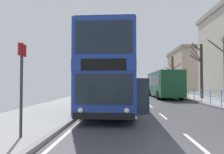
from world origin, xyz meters
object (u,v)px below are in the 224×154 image
at_px(bus_stop_sign_near, 22,79).
at_px(background_building_00, 192,70).
at_px(bare_tree_far_00, 173,74).
at_px(background_bus_far_lane, 163,84).
at_px(double_decker_bus_main, 113,74).
at_px(bare_tree_far_02, 201,69).

bearing_deg(bus_stop_sign_near, background_building_00, 66.39).
relative_size(bus_stop_sign_near, bare_tree_far_00, 0.43).
bearing_deg(bare_tree_far_00, background_bus_far_lane, -108.18).
bearing_deg(background_building_00, bare_tree_far_00, -120.34).
relative_size(background_bus_far_lane, bus_stop_sign_near, 3.64).
height_order(double_decker_bus_main, bus_stop_sign_near, double_decker_bus_main).
relative_size(background_bus_far_lane, bare_tree_far_00, 1.56).
height_order(bare_tree_far_02, background_building_00, background_building_00).
distance_m(bare_tree_far_02, background_building_00, 27.78).
distance_m(bus_stop_sign_near, background_building_00, 47.32).
bearing_deg(bare_tree_far_02, background_building_00, 73.87).
xyz_separation_m(double_decker_bus_main, background_building_00, (16.65, 35.97, 2.52)).
height_order(background_bus_far_lane, background_building_00, background_building_00).
xyz_separation_m(bus_stop_sign_near, bare_tree_far_00, (11.52, 30.64, 1.59)).
bearing_deg(background_bus_far_lane, bare_tree_far_00, 71.82).
xyz_separation_m(background_bus_far_lane, background_building_00, (11.23, 24.31, 3.16)).
height_order(bare_tree_far_00, bare_tree_far_02, bare_tree_far_00).
bearing_deg(bus_stop_sign_near, double_decker_bus_main, 72.76).
relative_size(bus_stop_sign_near, bare_tree_far_02, 0.44).
bearing_deg(background_bus_far_lane, bus_stop_sign_near, -112.07).
distance_m(bare_tree_far_00, bare_tree_far_02, 14.01).
height_order(double_decker_bus_main, background_bus_far_lane, double_decker_bus_main).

